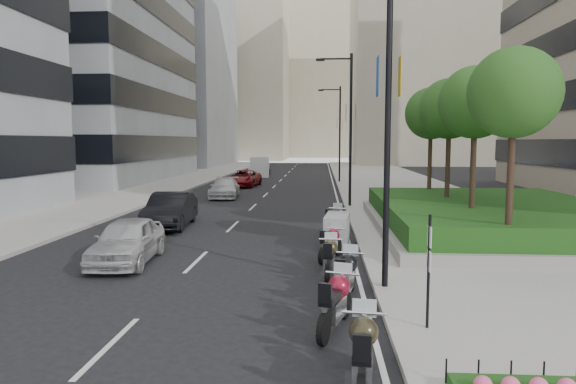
# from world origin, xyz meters

# --- Properties ---
(ground) EXTENTS (160.00, 160.00, 0.00)m
(ground) POSITION_xyz_m (0.00, 0.00, 0.00)
(ground) COLOR black
(ground) RESTS_ON ground
(sidewalk_right) EXTENTS (10.00, 100.00, 0.15)m
(sidewalk_right) POSITION_xyz_m (9.00, 30.00, 0.07)
(sidewalk_right) COLOR #9E9B93
(sidewalk_right) RESTS_ON ground
(sidewalk_left) EXTENTS (8.00, 100.00, 0.15)m
(sidewalk_left) POSITION_xyz_m (-12.00, 30.00, 0.07)
(sidewalk_left) COLOR #9E9B93
(sidewalk_left) RESTS_ON ground
(lane_edge) EXTENTS (0.12, 100.00, 0.01)m
(lane_edge) POSITION_xyz_m (3.70, 30.00, 0.01)
(lane_edge) COLOR silver
(lane_edge) RESTS_ON ground
(lane_centre) EXTENTS (0.12, 100.00, 0.01)m
(lane_centre) POSITION_xyz_m (-1.50, 30.00, 0.01)
(lane_centre) COLOR silver
(lane_centre) RESTS_ON ground
(building_grey_far) EXTENTS (22.00, 26.00, 30.00)m
(building_grey_far) POSITION_xyz_m (-24.00, 70.00, 15.00)
(building_grey_far) COLOR gray
(building_grey_far) RESTS_ON ground
(building_cream_right) EXTENTS (28.00, 24.00, 36.00)m
(building_cream_right) POSITION_xyz_m (22.00, 80.00, 18.00)
(building_cream_right) COLOR #B7AD93
(building_cream_right) RESTS_ON ground
(building_cream_left) EXTENTS (26.00, 24.00, 34.00)m
(building_cream_left) POSITION_xyz_m (-18.00, 100.00, 17.00)
(building_cream_left) COLOR #B7AD93
(building_cream_left) RESTS_ON ground
(building_cream_centre) EXTENTS (30.00, 24.00, 38.00)m
(building_cream_centre) POSITION_xyz_m (2.00, 120.00, 19.00)
(building_cream_centre) COLOR #B7AD93
(building_cream_centre) RESTS_ON ground
(planter) EXTENTS (10.00, 14.00, 0.40)m
(planter) POSITION_xyz_m (10.00, 10.00, 0.35)
(planter) COLOR gray
(planter) RESTS_ON sidewalk_right
(hedge) EXTENTS (9.40, 13.40, 0.80)m
(hedge) POSITION_xyz_m (10.00, 10.00, 0.95)
(hedge) COLOR #1B4413
(hedge) RESTS_ON planter
(tree_0) EXTENTS (2.80, 2.80, 6.30)m
(tree_0) POSITION_xyz_m (8.50, 4.00, 5.42)
(tree_0) COLOR #332319
(tree_0) RESTS_ON planter
(tree_1) EXTENTS (2.80, 2.80, 6.30)m
(tree_1) POSITION_xyz_m (8.50, 8.00, 5.42)
(tree_1) COLOR #332319
(tree_1) RESTS_ON planter
(tree_2) EXTENTS (2.80, 2.80, 6.30)m
(tree_2) POSITION_xyz_m (8.50, 12.00, 5.42)
(tree_2) COLOR #332319
(tree_2) RESTS_ON planter
(tree_3) EXTENTS (2.80, 2.80, 6.30)m
(tree_3) POSITION_xyz_m (8.50, 16.00, 5.42)
(tree_3) COLOR #332319
(tree_3) RESTS_ON planter
(lamp_post_0) EXTENTS (2.34, 0.45, 9.00)m
(lamp_post_0) POSITION_xyz_m (4.14, 1.00, 5.07)
(lamp_post_0) COLOR black
(lamp_post_0) RESTS_ON ground
(lamp_post_1) EXTENTS (2.34, 0.45, 9.00)m
(lamp_post_1) POSITION_xyz_m (4.14, 18.00, 5.07)
(lamp_post_1) COLOR black
(lamp_post_1) RESTS_ON ground
(lamp_post_2) EXTENTS (2.34, 0.45, 9.00)m
(lamp_post_2) POSITION_xyz_m (4.14, 36.00, 5.07)
(lamp_post_2) COLOR black
(lamp_post_2) RESTS_ON ground
(parking_sign) EXTENTS (0.06, 0.32, 2.50)m
(parking_sign) POSITION_xyz_m (4.80, -2.00, 1.46)
(parking_sign) COLOR black
(parking_sign) RESTS_ON ground
(motorcycle_0) EXTENTS (0.75, 2.25, 1.12)m
(motorcycle_0) POSITION_xyz_m (3.29, -4.46, 0.60)
(motorcycle_0) COLOR black
(motorcycle_0) RESTS_ON ground
(motorcycle_1) EXTENTS (0.93, 2.18, 1.12)m
(motorcycle_1) POSITION_xyz_m (2.93, -1.87, 0.60)
(motorcycle_1) COLOR black
(motorcycle_1) RESTS_ON ground
(motorcycle_2) EXTENTS (0.81, 2.18, 1.10)m
(motorcycle_2) POSITION_xyz_m (3.25, 0.29, 0.59)
(motorcycle_2) COLOR black
(motorcycle_2) RESTS_ON ground
(motorcycle_3) EXTENTS (0.70, 2.11, 1.05)m
(motorcycle_3) POSITION_xyz_m (2.86, 2.39, 0.56)
(motorcycle_3) COLOR black
(motorcycle_3) RESTS_ON ground
(motorcycle_4) EXTENTS (0.92, 1.94, 1.01)m
(motorcycle_4) POSITION_xyz_m (2.94, 4.57, 0.54)
(motorcycle_4) COLOR black
(motorcycle_4) RESTS_ON ground
(motorcycle_5) EXTENTS (1.04, 2.17, 1.24)m
(motorcycle_5) POSITION_xyz_m (3.20, 6.59, 0.62)
(motorcycle_5) COLOR black
(motorcycle_5) RESTS_ON ground
(motorcycle_6) EXTENTS (0.93, 2.19, 1.13)m
(motorcycle_6) POSITION_xyz_m (3.15, 8.95, 0.60)
(motorcycle_6) COLOR black
(motorcycle_6) RESTS_ON ground
(car_a) EXTENTS (2.06, 4.44, 1.47)m
(car_a) POSITION_xyz_m (-3.70, 3.71, 0.74)
(car_a) COLOR #BCBCBF
(car_a) RESTS_ON ground
(car_b) EXTENTS (1.98, 4.93, 1.59)m
(car_b) POSITION_xyz_m (-4.33, 10.63, 0.80)
(car_b) COLOR black
(car_b) RESTS_ON ground
(car_c) EXTENTS (2.29, 4.84, 1.36)m
(car_c) POSITION_xyz_m (-4.16, 23.01, 0.68)
(car_c) COLOR silver
(car_c) RESTS_ON ground
(car_d) EXTENTS (2.80, 5.35, 1.44)m
(car_d) POSITION_xyz_m (-4.16, 31.73, 0.72)
(car_d) COLOR maroon
(car_d) RESTS_ON ground
(delivery_van) EXTENTS (2.44, 5.42, 2.21)m
(delivery_van) POSITION_xyz_m (-4.28, 44.65, 1.03)
(delivery_van) COLOR white
(delivery_van) RESTS_ON ground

